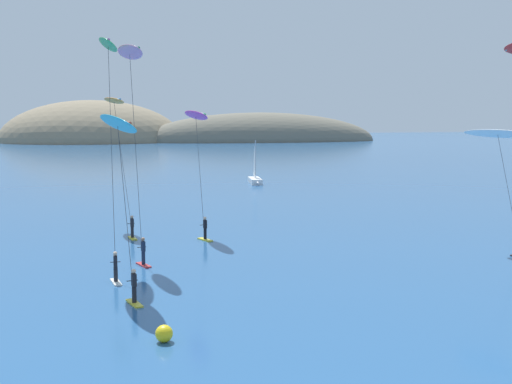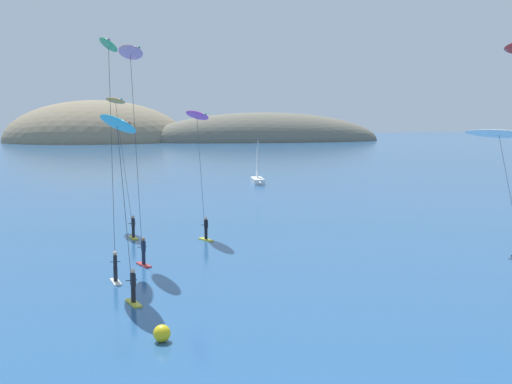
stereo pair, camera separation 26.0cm
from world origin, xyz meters
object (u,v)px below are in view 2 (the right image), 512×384
object	(u,v)px
kitesurfer_green	(109,67)
kitesurfer_magenta	(198,126)
sailboat_near	(258,179)
marker_buoy	(162,333)
kitesurfer_orange	(117,112)
kitesurfer_white	(501,143)
kitesurfer_pink	(131,71)
kitesurfer_cyan	(118,134)

from	to	relation	value
kitesurfer_green	kitesurfer_magenta	xyz separation A→B (m)	(6.25, 8.34, -3.58)
sailboat_near	kitesurfer_green	bearing A→B (deg)	-113.66
sailboat_near	marker_buoy	xyz separation A→B (m)	(-17.20, -56.97, -0.29)
kitesurfer_orange	kitesurfer_white	size ratio (longest dim) A/B	1.28
sailboat_near	kitesurfer_pink	world-z (taller)	kitesurfer_pink
kitesurfer_green	kitesurfer_orange	bearing A→B (deg)	87.53
kitesurfer_magenta	marker_buoy	distance (m)	23.94
kitesurfer_green	kitesurfer_white	bearing A→B (deg)	-4.79
kitesurfer_cyan	kitesurfer_orange	bearing A→B (deg)	89.29
kitesurfer_pink	kitesurfer_green	bearing A→B (deg)	-129.60
kitesurfer_green	marker_buoy	bearing A→B (deg)	-82.98
sailboat_near	kitesurfer_magenta	bearing A→B (deg)	-109.99
sailboat_near	kitesurfer_pink	xyz separation A→B (m)	(-17.59, -41.54, 10.93)
kitesurfer_magenta	kitesurfer_orange	size ratio (longest dim) A/B	0.90
kitesurfer_magenta	kitesurfer_cyan	xyz separation A→B (m)	(-5.92, -14.13, -0.14)
marker_buoy	kitesurfer_white	bearing A→B (deg)	27.52
kitesurfer_green	kitesurfer_orange	xyz separation A→B (m)	(0.56, 12.97, -2.55)
kitesurfer_white	kitesurfer_pink	distance (m)	23.72
kitesurfer_cyan	sailboat_near	bearing A→B (deg)	69.21
kitesurfer_pink	kitesurfer_cyan	bearing A→B (deg)	-97.65
kitesurfer_white	kitesurfer_green	bearing A→B (deg)	175.21
kitesurfer_orange	sailboat_near	bearing A→B (deg)	58.70
kitesurfer_cyan	kitesurfer_pink	distance (m)	8.27
sailboat_near	kitesurfer_magenta	xyz separation A→B (m)	(-12.66, -34.80, 7.49)
sailboat_near	kitesurfer_cyan	bearing A→B (deg)	-110.79
sailboat_near	kitesurfer_magenta	size ratio (longest dim) A/B	0.64
marker_buoy	kitesurfer_pink	bearing A→B (deg)	91.43
kitesurfer_orange	kitesurfer_white	distance (m)	28.19
kitesurfer_magenta	kitesurfer_pink	world-z (taller)	kitesurfer_pink
kitesurfer_orange	marker_buoy	bearing A→B (deg)	-87.55
kitesurfer_white	kitesurfer_pink	size ratio (longest dim) A/B	0.62
sailboat_near	marker_buoy	size ratio (longest dim) A/B	8.51
sailboat_near	marker_buoy	world-z (taller)	sailboat_near
kitesurfer_cyan	marker_buoy	size ratio (longest dim) A/B	12.93
kitesurfer_magenta	marker_buoy	bearing A→B (deg)	-101.58
sailboat_near	kitesurfer_cyan	world-z (taller)	kitesurfer_cyan
kitesurfer_magenta	kitesurfer_pink	distance (m)	9.03
kitesurfer_green	kitesurfer_cyan	world-z (taller)	kitesurfer_green
kitesurfer_green	kitesurfer_magenta	size ratio (longest dim) A/B	1.43
kitesurfer_cyan	kitesurfer_pink	world-z (taller)	kitesurfer_pink
kitesurfer_cyan	kitesurfer_pink	bearing A→B (deg)	82.35
kitesurfer_orange	kitesurfer_pink	size ratio (longest dim) A/B	0.79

